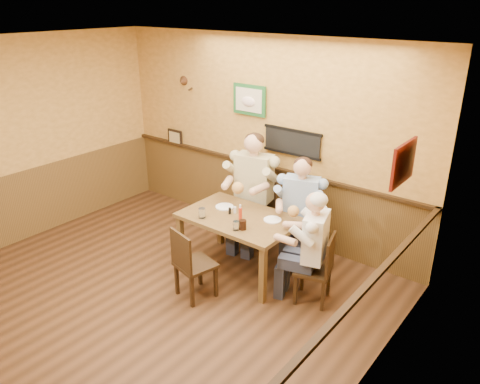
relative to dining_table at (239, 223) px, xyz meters
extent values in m
plane|color=#361F10|center=(-0.47, -1.39, -0.66)|extent=(5.00, 5.00, 0.00)
cube|color=silver|center=(-0.47, -1.39, 2.14)|extent=(5.00, 5.00, 0.02)
cube|color=gold|center=(-0.47, 1.11, 0.74)|extent=(5.00, 0.02, 2.80)
cube|color=gold|center=(2.03, -1.39, 0.74)|extent=(0.02, 5.00, 2.80)
cube|color=brown|center=(-0.47, 1.09, -0.16)|extent=(5.00, 0.02, 1.00)
cube|color=brown|center=(2.01, -1.39, -0.16)|extent=(0.02, 5.00, 1.00)
cube|color=black|center=(0.05, 1.07, 0.79)|extent=(0.88, 0.03, 0.34)
cube|color=#1E5928|center=(-0.67, 1.07, 1.26)|extent=(0.54, 0.03, 0.42)
cube|color=black|center=(-2.17, 1.07, 0.46)|extent=(0.30, 0.03, 0.26)
cube|color=maroon|center=(1.99, -0.34, 1.29)|extent=(0.03, 0.48, 0.36)
cube|color=brown|center=(0.00, 0.00, 0.07)|extent=(1.40, 0.90, 0.05)
cube|color=brown|center=(-0.64, -0.39, -0.31)|extent=(0.07, 0.07, 0.70)
cube|color=brown|center=(0.64, -0.39, -0.31)|extent=(0.07, 0.07, 0.70)
cube|color=brown|center=(-0.64, 0.39, -0.31)|extent=(0.07, 0.07, 0.70)
cube|color=brown|center=(0.64, 0.39, -0.31)|extent=(0.07, 0.07, 0.70)
cylinder|color=white|center=(-0.33, -0.31, 0.16)|extent=(0.10, 0.10, 0.13)
cylinder|color=silver|center=(0.19, -0.31, 0.15)|extent=(0.08, 0.08, 0.11)
cylinder|color=black|center=(0.25, -0.25, 0.15)|extent=(0.11, 0.11, 0.11)
cylinder|color=#B52C13|center=(0.07, -0.06, 0.18)|extent=(0.04, 0.04, 0.17)
cylinder|color=silver|center=(-0.10, 0.04, 0.13)|extent=(0.03, 0.03, 0.08)
cylinder|color=black|center=(-0.13, -0.02, 0.13)|extent=(0.04, 0.04, 0.08)
cylinder|color=white|center=(-0.31, 0.09, 0.10)|extent=(0.29, 0.29, 0.02)
cylinder|color=white|center=(0.38, 0.16, 0.10)|extent=(0.26, 0.26, 0.01)
camera|label=1|loc=(3.18, -4.06, 2.56)|focal=35.00mm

